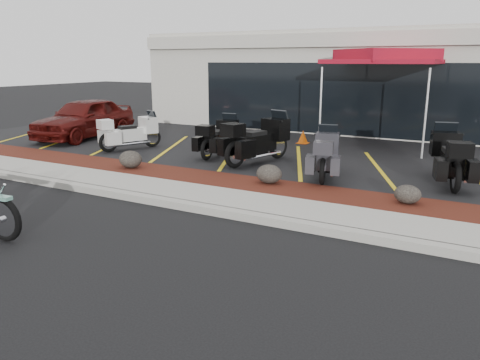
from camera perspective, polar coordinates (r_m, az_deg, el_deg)
The scene contains 18 objects.
ground at distance 8.38m, azimuth -6.85°, elevation -5.77°, with size 90.00×90.00×0.00m, color black.
curb at distance 9.06m, azimuth -3.61°, elevation -3.63°, with size 24.00×0.25×0.15m, color gray.
sidewalk at distance 9.64m, azimuth -1.42°, elevation -2.51°, with size 24.00×1.20×0.15m, color gray.
mulch_bed at distance 10.65m, azimuth 1.76°, elevation -0.83°, with size 24.00×1.20×0.16m, color #350F0C.
upper_lot at distance 15.56m, azimuth 10.68°, elevation 3.76°, with size 26.00×9.60×0.15m, color black.
dealership_building at distance 21.39m, azimuth 16.17°, elevation 11.48°, with size 18.00×8.16×4.00m.
boulder_left at distance 12.49m, azimuth -13.21°, elevation 2.49°, with size 0.63×0.53×0.45m, color black.
boulder_mid at distance 10.63m, azimuth 3.57°, elevation 0.75°, with size 0.60×0.50×0.43m, color black.
boulder_right at distance 9.68m, azimuth 19.76°, elevation -1.64°, with size 0.52×0.43×0.37m, color black.
hero_cruiser at distance 8.44m, azimuth -26.96°, elevation -3.55°, with size 2.84×0.72×1.00m, color #68A291, non-canonical shape.
touring_white at distance 15.40m, azimuth -10.71°, elevation 6.16°, with size 2.03×0.78×1.18m, color silver, non-canonical shape.
touring_black_front at distance 14.38m, azimuth -1.30°, elevation 5.83°, with size 2.03×0.78×1.18m, color black, non-canonical shape.
touring_black_mid at distance 13.33m, azimuth 4.72°, elevation 5.56°, with size 2.38×0.91×1.39m, color black, non-canonical shape.
touring_grey at distance 12.04m, azimuth 10.59°, elevation 3.93°, with size 2.03×0.78×1.18m, color #313036, non-canonical shape.
touring_black_rear at distance 12.29m, azimuth 23.58°, elevation 3.49°, with size 2.26×0.86×1.31m, color black, non-canonical shape.
parked_car at distance 17.87m, azimuth -18.45°, elevation 7.18°, with size 1.69×4.20×1.43m, color #430B09.
traffic_cone at distance 16.01m, azimuth 7.68°, elevation 5.24°, with size 0.35×0.35×0.44m, color #E95707.
popup_canopy at distance 15.91m, azimuth 17.28°, elevation 13.99°, with size 4.02×4.02×3.07m.
Camera 1 is at (4.57, -6.41, 2.87)m, focal length 35.00 mm.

